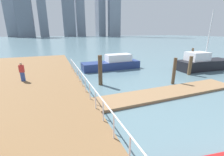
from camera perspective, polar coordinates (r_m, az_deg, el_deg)
ground_plane at (r=19.86m, az=-6.21°, el=4.04°), size 300.00×300.00×0.00m
floating_dock at (r=11.99m, az=19.79°, el=-5.20°), size 12.05×2.00×0.18m
boardwalk_railing at (r=7.01m, az=-3.38°, el=-10.18°), size 0.06×23.48×1.08m
dock_piling_0 at (r=21.07m, az=27.65°, el=6.47°), size 0.24×0.24×2.53m
dock_piling_1 at (r=18.00m, az=27.25°, el=4.14°), size 0.35×0.35×1.98m
dock_piling_3 at (r=14.14m, az=22.28°, el=2.39°), size 0.28×0.28×2.31m
dock_piling_4 at (r=12.87m, az=-4.43°, el=2.87°), size 0.35×0.35×2.56m
moored_boat_0 at (r=21.37m, az=30.89°, el=4.82°), size 7.10×2.68×6.72m
moored_boat_2 at (r=18.76m, az=0.32°, el=5.49°), size 7.09×1.98×1.77m
pedestrian_0 at (r=14.74m, az=-30.71°, el=2.05°), size 0.42×0.36×1.59m
skyline_tower_0 at (r=163.43m, az=-32.87°, el=19.02°), size 13.93×7.60×34.99m
skyline_tower_1 at (r=145.39m, az=-30.43°, el=22.34°), size 11.80×6.78×46.90m
skyline_tower_2 at (r=147.08m, az=-24.69°, el=21.02°), size 7.29×8.34×36.98m
skyline_tower_3 at (r=155.89m, az=-15.95°, el=21.56°), size 11.19×7.20×37.09m
skyline_tower_4 at (r=164.82m, az=-12.38°, el=26.38°), size 8.95×10.08×64.82m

